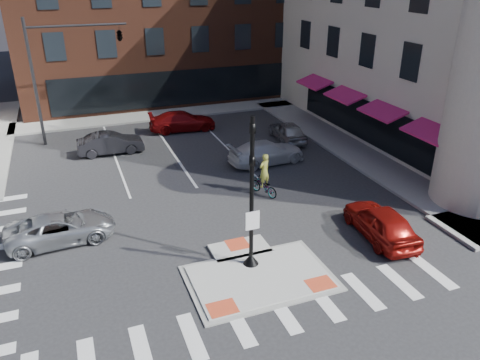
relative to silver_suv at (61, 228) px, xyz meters
name	(u,v)px	position (x,y,z in m)	size (l,w,h in m)	color
ground	(255,272)	(6.83, -5.00, -0.62)	(120.00, 120.00, 0.00)	#28282B
refuge_island	(257,274)	(6.83, -5.26, -0.57)	(5.40, 4.65, 0.13)	gray
sidewalk_e	(350,149)	(17.63, 5.00, -0.55)	(3.00, 24.00, 0.15)	gray
sidewalk_n	(185,112)	(9.83, 17.00, -0.55)	(26.00, 3.00, 0.15)	gray
building_n	(153,1)	(9.83, 26.99, 7.18)	(24.40, 18.40, 15.50)	#4F2618
building_far_left	(68,16)	(2.83, 47.00, 4.38)	(10.00, 12.00, 10.00)	slate
building_far_right	(165,4)	(15.83, 49.00, 5.38)	(12.00, 12.00, 12.00)	brown
signal_pole	(252,213)	(6.83, -4.60, 1.73)	(0.60, 0.60, 5.98)	black
mast_arm_signal	(97,45)	(3.36, 13.00, 5.58)	(6.10, 2.24, 8.00)	black
silver_suv	(61,228)	(0.00, 0.00, 0.00)	(2.07, 4.48, 1.25)	#B5B9BD
red_sedan	(381,222)	(12.87, -4.56, 0.10)	(1.71, 4.25, 1.45)	maroon
white_pickup	(267,152)	(11.70, 4.92, 0.05)	(1.88, 4.63, 1.34)	silver
bg_car_dark	(110,143)	(3.22, 9.84, 0.04)	(1.41, 4.03, 1.33)	#26262B
bg_car_silver	(287,131)	(14.59, 8.00, 0.04)	(1.57, 3.91, 1.33)	#A3A5AA
bg_car_red	(182,121)	(8.57, 12.68, 0.06)	(1.91, 4.69, 1.36)	maroon
cyclist	(264,181)	(9.83, 1.03, 0.13)	(1.22, 1.87, 2.23)	#3F3F44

